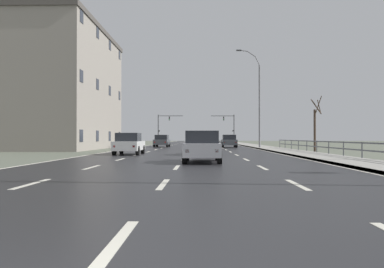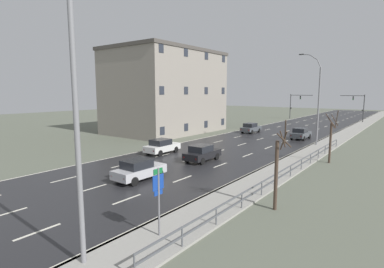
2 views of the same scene
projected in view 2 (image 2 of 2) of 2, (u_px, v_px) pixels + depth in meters
name	position (u px, v px, depth m)	size (l,w,h in m)	color
ground_plane	(282.00, 133.00, 48.24)	(160.00, 160.00, 0.12)	#5B6051
road_asphalt_strip	(304.00, 126.00, 57.72)	(14.00, 120.00, 0.03)	#232326
sidewalk_right	(353.00, 129.00, 52.69)	(3.00, 120.00, 0.12)	gray
guardrail	(291.00, 169.00, 22.86)	(0.07, 31.70, 1.00)	#515459
street_lamp_foreground	(74.00, 117.00, 10.70)	(2.59, 0.24, 11.48)	slate
street_lamp_midground	(317.00, 101.00, 36.17)	(2.71, 0.24, 11.16)	slate
highway_sign	(159.00, 194.00, 13.25)	(0.09, 0.68, 3.22)	slate
traffic_signal_right	(359.00, 104.00, 64.45)	(4.86, 0.36, 5.97)	#38383A
traffic_signal_left	(294.00, 103.00, 72.84)	(5.25, 0.36, 5.99)	#38383A
car_near_left	(251.00, 128.00, 48.14)	(1.90, 4.14, 1.57)	#474C51
car_mid_centre	(301.00, 133.00, 41.69)	(1.86, 4.11, 1.57)	#474C51
car_far_right	(162.00, 146.00, 31.86)	(1.89, 4.13, 1.57)	silver
car_distant	(139.00, 170.00, 22.25)	(1.87, 4.11, 1.57)	#B7B7BC
car_near_right	(202.00, 153.00, 28.33)	(1.92, 4.14, 1.57)	black
brick_building	(166.00, 92.00, 48.82)	(12.60, 18.12, 13.12)	gray
bare_tree_near	(277.00, 170.00, 16.43)	(0.81, 1.33, 5.07)	#423328
bare_tree_mid	(331.00, 139.00, 27.44)	(1.05, 1.16, 4.91)	#423328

